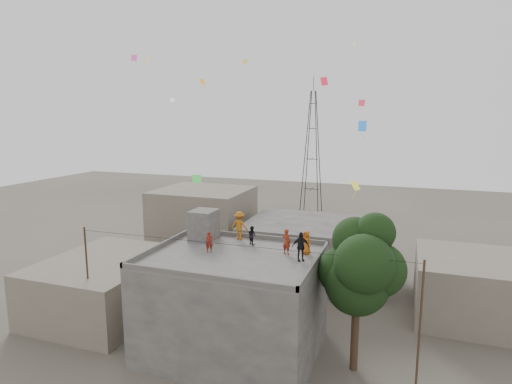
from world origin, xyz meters
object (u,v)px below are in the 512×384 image
at_px(stair_head_box, 204,225).
at_px(person_dark_adult, 301,246).
at_px(transmission_tower, 312,153).
at_px(person_red_adult, 287,242).
at_px(tree, 361,267).

height_order(stair_head_box, person_dark_adult, stair_head_box).
bearing_deg(transmission_tower, stair_head_box, -88.77).
xyz_separation_m(person_red_adult, person_dark_adult, (1.08, -0.89, 0.07)).
xyz_separation_m(transmission_tower, person_red_adult, (6.89, -38.59, -2.19)).
distance_m(stair_head_box, person_dark_adult, 7.46).
bearing_deg(transmission_tower, tree, -73.91).
bearing_deg(transmission_tower, person_red_adult, -79.88).
distance_m(transmission_tower, person_red_adult, 39.26).
xyz_separation_m(tree, transmission_tower, (-11.37, 39.40, 2.97)).
bearing_deg(person_dark_adult, tree, -25.58).
relative_size(transmission_tower, person_red_adult, 12.93).
relative_size(tree, transmission_tower, 0.45).
xyz_separation_m(tree, person_dark_adult, (-3.40, -0.07, 0.84)).
height_order(stair_head_box, tree, tree).
relative_size(stair_head_box, person_dark_adult, 1.18).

